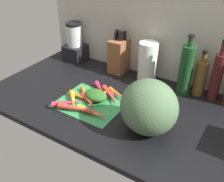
{
  "coord_description": "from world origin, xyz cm",
  "views": [
    {
      "loc": [
        47.75,
        -100.97,
        79.34
      ],
      "look_at": [
        -9.97,
        -9.53,
        12.18
      ],
      "focal_mm": 41.77,
      "sensor_mm": 36.0,
      "label": 1
    }
  ],
  "objects": [
    {
      "name": "winter_squash",
      "position": [
        11.69,
        -13.5,
        12.97
      ],
      "size": [
        26.11,
        23.74,
        25.94
      ],
      "primitive_type": "ellipsoid",
      "color": "#4C6B47",
      "rests_on": "ground_plane"
    },
    {
      "name": "knife_block",
      "position": [
        -29.97,
        30.47,
        11.39
      ],
      "size": [
        9.73,
        12.92,
        27.1
      ],
      "color": "brown",
      "rests_on": "ground_plane"
    },
    {
      "name": "ground_plane",
      "position": [
        0.0,
        0.0,
        -1.5
      ],
      "size": [
        170.0,
        80.0,
        3.0
      ],
      "primitive_type": "cube",
      "color": "black"
    },
    {
      "name": "carrot_3",
      "position": [
        -30.86,
        -15.29,
        2.46
      ],
      "size": [
        12.67,
        13.09,
        3.32
      ],
      "primitive_type": "cone",
      "rotation": [
        0.0,
        1.57,
        -0.81
      ],
      "color": "orange",
      "rests_on": "cutting_board"
    },
    {
      "name": "wall_back",
      "position": [
        0.0,
        38.5,
        30.0
      ],
      "size": [
        170.0,
        3.0,
        60.0
      ],
      "primitive_type": "cube",
      "color": "#BCB7AD",
      "rests_on": "ground_plane"
    },
    {
      "name": "carrot_6",
      "position": [
        -16.69,
        -18.35,
        2.4
      ],
      "size": [
        15.81,
        3.35,
        3.2
      ],
      "primitive_type": "cone",
      "rotation": [
        0.0,
        1.57,
        0.01
      ],
      "color": "orange",
      "rests_on": "cutting_board"
    },
    {
      "name": "paper_towel_roll",
      "position": [
        -9.44,
        29.5,
        12.2
      ],
      "size": [
        11.33,
        11.33,
        24.4
      ],
      "primitive_type": "cylinder",
      "color": "white",
      "rests_on": "ground_plane"
    },
    {
      "name": "cutting_board",
      "position": [
        -23.32,
        -9.87,
        0.4
      ],
      "size": [
        34.5,
        28.76,
        0.8
      ],
      "primitive_type": "cube",
      "color": "#338C4C",
      "rests_on": "ground_plane"
    },
    {
      "name": "carrot_5",
      "position": [
        -17.69,
        -0.35,
        2.46
      ],
      "size": [
        15.3,
        11.99,
        3.32
      ],
      "primitive_type": "cone",
      "rotation": [
        0.0,
        1.57,
        -0.6
      ],
      "color": "red",
      "rests_on": "cutting_board"
    },
    {
      "name": "carrot_8",
      "position": [
        -21.12,
        0.17,
        2.34
      ],
      "size": [
        12.77,
        13.59,
        3.08
      ],
      "primitive_type": "cone",
      "rotation": [
        0.0,
        1.57,
        0.83
      ],
      "color": "orange",
      "rests_on": "cutting_board"
    },
    {
      "name": "bottle_2",
      "position": [
        30.29,
        29.4,
        14.16
      ],
      "size": [
        5.66,
        5.66,
        34.22
      ],
      "color": "#471919",
      "rests_on": "ground_plane"
    },
    {
      "name": "carrot_1",
      "position": [
        -29.38,
        -6.94,
        1.91
      ],
      "size": [
        13.3,
        12.15,
        2.22
      ],
      "primitive_type": "cone",
      "rotation": [
        0.0,
        1.57,
        -0.73
      ],
      "color": "orange",
      "rests_on": "cutting_board"
    },
    {
      "name": "carrot_7",
      "position": [
        -23.27,
        -11.36,
        2.41
      ],
      "size": [
        14.57,
        9.66,
        3.23
      ],
      "primitive_type": "cone",
      "rotation": [
        0.0,
        1.57,
        -0.48
      ],
      "color": "red",
      "rests_on": "cutting_board"
    },
    {
      "name": "carrot_0",
      "position": [
        -13.72,
        2.76,
        2.27
      ],
      "size": [
        15.08,
        7.71,
        2.95
      ],
      "primitive_type": "cone",
      "rotation": [
        0.0,
        1.57,
        -0.34
      ],
      "color": "orange",
      "rests_on": "cutting_board"
    },
    {
      "name": "carrot_10",
      "position": [
        -26.35,
        2.81,
        2.48
      ],
      "size": [
        10.93,
        9.35,
        3.37
      ],
      "primitive_type": "cone",
      "rotation": [
        0.0,
        1.57,
        -0.64
      ],
      "color": "#B2264C",
      "rests_on": "cutting_board"
    },
    {
      "name": "bottle_0",
      "position": [
        14.54,
        26.84,
        14.86
      ],
      "size": [
        7.57,
        7.57,
        34.64
      ],
      "color": "#19421E",
      "rests_on": "ground_plane"
    },
    {
      "name": "bottle_1",
      "position": [
        21.81,
        30.79,
        10.52
      ],
      "size": [
        6.83,
        6.83,
        26.3
      ],
      "color": "brown",
      "rests_on": "ground_plane"
    },
    {
      "name": "carrot_9",
      "position": [
        -13.74,
        -17.95,
        2.32
      ],
      "size": [
        13.66,
        4.2,
        3.04
      ],
      "primitive_type": "cone",
      "rotation": [
        0.0,
        1.57,
        0.09
      ],
      "color": "red",
      "rests_on": "cutting_board"
    },
    {
      "name": "carrot_4",
      "position": [
        -13.91,
        -2.09,
        2.03
      ],
      "size": [
        9.79,
        10.35,
        2.46
      ],
      "primitive_type": "cone",
      "rotation": [
        0.0,
        1.57,
        -0.83
      ],
      "color": "#B2264C",
      "rests_on": "cutting_board"
    },
    {
      "name": "blender_appliance",
      "position": [
        -65.45,
        29.96,
        11.49
      ],
      "size": [
        13.78,
        13.78,
        26.71
      ],
      "color": "black",
      "rests_on": "ground_plane"
    },
    {
      "name": "carrot_2",
      "position": [
        -31.4,
        -18.05,
        2.43
      ],
      "size": [
        14.74,
        14.16,
        3.26
      ],
      "primitive_type": "cone",
      "rotation": [
        0.0,
        1.57,
        0.76
      ],
      "color": "#B2264C",
      "rests_on": "cutting_board"
    },
    {
      "name": "carrot_12",
      "position": [
        -25.49,
        -20.45,
        2.59
      ],
      "size": [
        17.94,
        8.04,
        3.59
      ],
      "primitive_type": "cone",
      "rotation": [
        0.0,
        1.57,
        0.26
      ],
      "color": "red",
      "rests_on": "cutting_board"
    },
    {
      "name": "carrot_greens_pile",
      "position": [
        -22.45,
        -6.2,
        3.55
      ],
      "size": [
        12.98,
        9.99,
        5.49
      ],
      "primitive_type": "ellipsoid",
      "color": "#2D6023",
      "rests_on": "cutting_board"
    },
    {
      "name": "carrot_11",
      "position": [
        -29.08,
        -9.9,
        2.12
      ],
      "size": [
        17.68,
        4.03,
        2.64
      ],
      "primitive_type": "cone",
      "rotation": [
        0.0,
        1.57,
        -0.08
      ],
      "color": "orange",
      "rests_on": "cutting_board"
    }
  ]
}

